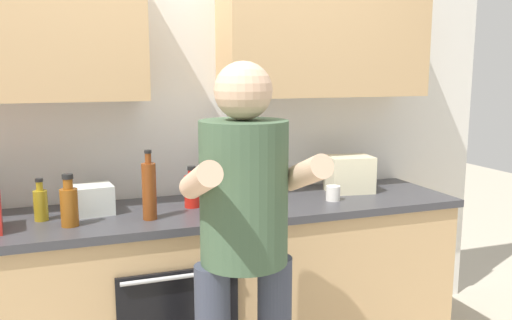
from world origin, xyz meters
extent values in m
cube|color=silver|center=(0.00, 0.36, 1.25)|extent=(4.00, 0.06, 2.50)
cube|color=tan|center=(-0.80, 0.17, 1.77)|extent=(1.19, 0.32, 0.65)
cube|color=tan|center=(0.80, 0.17, 1.77)|extent=(1.19, 0.32, 0.65)
cube|color=tan|center=(0.00, 0.00, 0.43)|extent=(2.80, 0.60, 0.86)
cube|color=#38383D|center=(0.00, 0.00, 0.88)|extent=(2.84, 0.64, 0.04)
cylinder|color=silver|center=(-0.16, -0.33, 0.68)|extent=(0.52, 0.02, 0.02)
cylinder|color=#3F593F|center=(0.03, -0.69, 1.13)|extent=(0.34, 0.34, 0.55)
sphere|color=#D8AD8C|center=(0.03, -0.69, 1.52)|extent=(0.22, 0.22, 0.22)
cylinder|color=#D8AD8C|center=(-0.17, -0.81, 1.22)|extent=(0.09, 0.31, 0.19)
cylinder|color=#D8AD8C|center=(0.23, -0.81, 1.22)|extent=(0.09, 0.31, 0.19)
cylinder|color=red|center=(-0.01, 0.03, 0.98)|extent=(0.08, 0.08, 0.16)
cylinder|color=red|center=(-0.01, 0.03, 1.08)|extent=(0.04, 0.04, 0.03)
cylinder|color=black|center=(-0.01, 0.03, 1.10)|extent=(0.04, 0.04, 0.02)
cylinder|color=#8C4C14|center=(-0.61, -0.11, 0.99)|extent=(0.08, 0.08, 0.17)
cylinder|color=#8C4C14|center=(-0.61, -0.11, 1.09)|extent=(0.04, 0.04, 0.05)
cylinder|color=black|center=(-0.61, -0.11, 1.13)|extent=(0.05, 0.05, 0.02)
cylinder|color=black|center=(0.22, 0.19, 1.00)|extent=(0.06, 0.06, 0.19)
cylinder|color=black|center=(0.22, 0.19, 1.13)|extent=(0.03, 0.03, 0.06)
cylinder|color=black|center=(0.22, 0.19, 1.16)|extent=(0.03, 0.03, 0.01)
cylinder|color=brown|center=(-0.25, -0.12, 1.03)|extent=(0.07, 0.07, 0.27)
cylinder|color=brown|center=(-0.25, -0.12, 1.19)|extent=(0.03, 0.03, 0.05)
cylinder|color=black|center=(-0.25, -0.12, 1.22)|extent=(0.03, 0.03, 0.01)
cylinder|color=olive|center=(-0.73, 0.03, 0.97)|extent=(0.06, 0.06, 0.14)
cylinder|color=olive|center=(-0.73, 0.03, 1.06)|extent=(0.03, 0.03, 0.04)
cylinder|color=black|center=(-0.73, 0.03, 1.09)|extent=(0.04, 0.04, 0.02)
cylinder|color=white|center=(0.74, -0.09, 0.94)|extent=(0.08, 0.08, 0.08)
cylinder|color=silver|center=(0.35, -0.01, 0.94)|extent=(0.21, 0.21, 0.08)
cube|color=beige|center=(0.93, 0.07, 1.00)|extent=(0.28, 0.22, 0.21)
cube|color=silver|center=(-0.49, 0.07, 0.97)|extent=(0.20, 0.18, 0.14)
camera|label=1|loc=(-0.59, -2.56, 1.59)|focal=36.86mm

